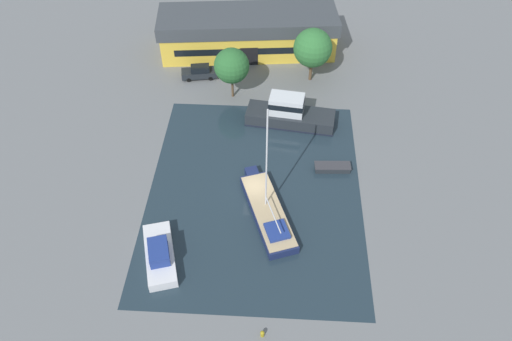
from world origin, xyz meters
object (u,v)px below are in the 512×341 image
(small_dinghy, at_px, (332,167))
(sailboat_moored, at_px, (268,211))
(quay_tree_near_building, at_px, (313,48))
(parked_car, at_px, (199,72))
(quay_tree_by_water, at_px, (232,66))
(cabin_boat, at_px, (160,254))
(warehouse_building, at_px, (248,32))
(motor_cruiser, at_px, (289,114))

(small_dinghy, bearing_deg, sailboat_moored, -48.14)
(quay_tree_near_building, xyz_separation_m, parked_car, (-14.84, -0.40, -3.97))
(small_dinghy, bearing_deg, quay_tree_by_water, -138.97)
(quay_tree_near_building, relative_size, quay_tree_by_water, 1.07)
(quay_tree_by_water, bearing_deg, quay_tree_near_building, 23.01)
(sailboat_moored, xyz_separation_m, small_dinghy, (6.91, 6.83, -0.23))
(quay_tree_near_building, bearing_deg, cabin_boat, -116.24)
(warehouse_building, relative_size, quay_tree_near_building, 3.45)
(parked_car, relative_size, sailboat_moored, 0.37)
(quay_tree_by_water, xyz_separation_m, small_dinghy, (12.16, -12.65, -4.27))
(quay_tree_by_water, xyz_separation_m, sailboat_moored, (5.25, -19.48, -4.04))
(quay_tree_near_building, distance_m, sailboat_moored, 24.59)
(quay_tree_by_water, height_order, motor_cruiser, quay_tree_by_water)
(quay_tree_near_building, height_order, motor_cruiser, quay_tree_near_building)
(warehouse_building, distance_m, parked_car, 9.55)
(warehouse_building, bearing_deg, sailboat_moored, -88.51)
(motor_cruiser, bearing_deg, cabin_boat, 157.64)
(warehouse_building, relative_size, quay_tree_by_water, 3.71)
(warehouse_building, xyz_separation_m, sailboat_moored, (3.98, -30.43, -2.31))
(sailboat_moored, bearing_deg, cabin_boat, -168.69)
(sailboat_moored, relative_size, cabin_boat, 1.78)
(motor_cruiser, relative_size, small_dinghy, 2.74)
(quay_tree_by_water, bearing_deg, motor_cruiser, -33.65)
(quay_tree_near_building, distance_m, cabin_boat, 33.32)
(quay_tree_near_building, relative_size, parked_car, 1.49)
(parked_car, distance_m, cabin_boat, 29.27)
(sailboat_moored, distance_m, cabin_boat, 11.49)
(small_dinghy, bearing_deg, warehouse_building, -158.06)
(quay_tree_near_building, xyz_separation_m, motor_cruiser, (-2.78, -9.09, -3.46))
(parked_car, xyz_separation_m, cabin_boat, (0.22, -29.27, -0.07))
(quay_tree_near_building, height_order, small_dinghy, quay_tree_near_building)
(sailboat_moored, distance_m, small_dinghy, 9.72)
(parked_car, relative_size, small_dinghy, 1.22)
(quay_tree_near_building, height_order, quay_tree_by_water, quay_tree_near_building)
(quay_tree_by_water, relative_size, motor_cruiser, 0.62)
(warehouse_building, distance_m, cabin_boat, 36.88)
(quay_tree_near_building, bearing_deg, quay_tree_by_water, -156.99)
(quay_tree_near_building, relative_size, sailboat_moored, 0.56)
(parked_car, relative_size, cabin_boat, 0.66)
(sailboat_moored, relative_size, motor_cruiser, 1.20)
(sailboat_moored, height_order, cabin_boat, sailboat_moored)
(warehouse_building, bearing_deg, parked_car, -136.62)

